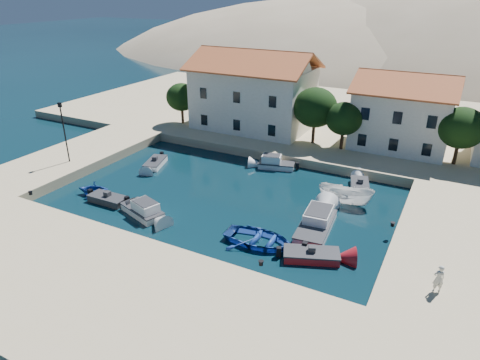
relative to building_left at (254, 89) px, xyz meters
name	(u,v)px	position (x,y,z in m)	size (l,w,h in m)	color
ground	(157,252)	(6.00, -28.00, -5.94)	(400.00, 400.00, 0.00)	black
quay_south	(95,294)	(6.00, -34.00, -5.44)	(52.00, 12.00, 1.00)	tan
quay_east	(476,252)	(26.50, -18.00, -5.44)	(11.00, 20.00, 1.00)	tan
quay_west	(75,157)	(-13.00, -18.00, -5.44)	(8.00, 20.00, 1.00)	tan
quay_north	(335,119)	(8.00, 10.00, -5.44)	(80.00, 36.00, 1.00)	tan
hills	(467,133)	(26.64, 95.62, -29.34)	(254.00, 176.00, 99.00)	gray
building_left	(254,89)	(0.00, 0.00, 0.00)	(14.70, 9.45, 9.70)	silver
building_mid	(404,110)	(18.00, 1.00, -0.71)	(10.50, 8.40, 8.30)	silver
trees	(328,112)	(10.51, -2.54, -1.10)	(37.30, 5.30, 6.45)	#382314
lamppost	(63,127)	(-11.50, -20.00, -1.18)	(0.35, 0.25, 6.22)	black
bollards	(216,223)	(8.80, -24.13, -4.79)	(29.36, 9.56, 0.30)	black
motorboat_grey_sw	(108,199)	(-2.75, -23.70, -5.64)	(3.59, 1.63, 1.25)	#2F2F33
cabin_cruiser_south	(142,209)	(1.45, -24.05, -5.46)	(4.58, 3.06, 1.60)	white
rowboat_south	(259,244)	(12.15, -23.53, -5.94)	(3.90, 5.47, 1.13)	#1B3F96
motorboat_red_se	(311,255)	(16.24, -23.58, -5.64)	(4.29, 3.08, 1.25)	maroon
cabin_cruiser_east	(316,225)	(15.22, -19.62, -5.46)	(2.81, 5.89, 1.60)	white
boat_east	(345,203)	(16.06, -14.04, -5.94)	(1.83, 4.88, 1.88)	white
motorboat_white_ne	(360,186)	(16.47, -10.37, -5.64)	(2.56, 3.85, 1.25)	white
rowboat_west	(94,194)	(-5.09, -23.07, -5.94)	(2.43, 2.82, 1.48)	#1B3F96
motorboat_white_west	(155,163)	(-4.43, -14.82, -5.64)	(2.64, 3.93, 1.25)	white
cabin_cruiser_north	(276,164)	(7.38, -9.35, -5.46)	(4.10, 2.57, 1.60)	white
pedestrian	(439,279)	(24.36, -24.68, -4.02)	(0.67, 0.44, 1.83)	beige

